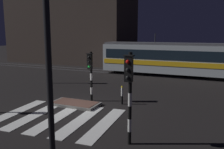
% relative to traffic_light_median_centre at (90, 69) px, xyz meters
% --- Properties ---
extents(ground_plane, '(120.00, 120.00, 0.00)m').
position_rel_traffic_light_median_centre_xyz_m(ground_plane, '(-0.13, -1.71, -2.02)').
color(ground_plane, black).
extents(rail_near, '(80.00, 0.12, 0.03)m').
position_rel_traffic_light_median_centre_xyz_m(rail_near, '(-0.13, 10.41, -2.01)').
color(rail_near, '#59595E').
rests_on(rail_near, ground).
extents(rail_far, '(80.00, 0.12, 0.03)m').
position_rel_traffic_light_median_centre_xyz_m(rail_far, '(-0.13, 11.84, -2.01)').
color(rail_far, '#59595E').
rests_on(rail_far, ground).
extents(crosswalk_zebra, '(6.12, 4.94, 0.02)m').
position_rel_traffic_light_median_centre_xyz_m(crosswalk_zebra, '(-0.13, -3.25, -2.01)').
color(crosswalk_zebra, silver).
rests_on(crosswalk_zebra, ground).
extents(traffic_island, '(2.85, 1.42, 0.18)m').
position_rel_traffic_light_median_centre_xyz_m(traffic_island, '(-0.46, -1.08, -1.93)').
color(traffic_island, slate).
rests_on(traffic_island, ground).
extents(traffic_light_median_centre, '(0.36, 0.42, 3.07)m').
position_rel_traffic_light_median_centre_xyz_m(traffic_light_median_centre, '(0.00, 0.00, 0.00)').
color(traffic_light_median_centre, black).
rests_on(traffic_light_median_centre, ground).
extents(traffic_light_corner_near_right, '(0.36, 0.42, 3.50)m').
position_rel_traffic_light_median_centre_xyz_m(traffic_light_corner_near_right, '(4.15, -4.62, 0.29)').
color(traffic_light_corner_near_right, black).
rests_on(traffic_light_corner_near_right, ground).
extents(traffic_light_corner_far_left, '(0.36, 0.42, 3.57)m').
position_rel_traffic_light_median_centre_xyz_m(traffic_light_corner_far_left, '(-5.73, 3.41, 0.33)').
color(traffic_light_corner_far_left, black).
rests_on(traffic_light_corner_far_left, ground).
extents(street_lamp_near_kerb, '(0.44, 1.21, 7.57)m').
position_rel_traffic_light_median_centre_xyz_m(street_lamp_near_kerb, '(2.71, -7.53, 2.75)').
color(street_lamp_near_kerb, black).
rests_on(street_lamp_near_kerb, ground).
extents(tram, '(14.88, 2.58, 4.15)m').
position_rel_traffic_light_median_centre_xyz_m(tram, '(3.39, 11.12, -0.28)').
color(tram, '#B2BCC1').
rests_on(tram, ground).
extents(bollard_island_edge, '(0.12, 0.12, 1.11)m').
position_rel_traffic_light_median_centre_xyz_m(bollard_island_edge, '(1.98, 0.22, -1.46)').
color(bollard_island_edge, black).
rests_on(bollard_island_edge, ground).
extents(building_backdrop, '(17.58, 8.00, 9.48)m').
position_rel_traffic_light_median_centre_xyz_m(building_backdrop, '(-12.83, 17.68, 2.72)').
color(building_backdrop, '#382D28').
rests_on(building_backdrop, ground).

